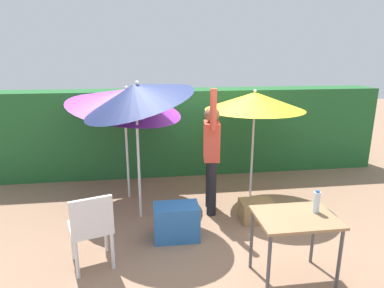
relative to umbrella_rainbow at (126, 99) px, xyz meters
name	(u,v)px	position (x,y,z in m)	size (l,w,h in m)	color
ground_plane	(195,225)	(0.93, -1.13, -1.64)	(24.00, 24.00, 0.00)	#937056
hedge_row	(178,131)	(0.93, 1.17, -0.81)	(8.00, 0.70, 1.66)	#23602D
umbrella_rainbow	(126,99)	(0.00, 0.00, 0.00)	(1.86, 1.83, 2.04)	silver
umbrella_orange	(137,94)	(0.20, -0.79, 0.17)	(1.58, 1.54, 2.22)	silver
umbrella_yellow	(255,101)	(2.01, -0.24, -0.04)	(1.58, 1.58, 1.79)	silver
person_vendor	(211,152)	(1.24, -0.70, -0.71)	(0.26, 0.56, 1.88)	black
chair_plastic	(91,226)	(-0.33, -1.90, -1.13)	(0.55, 0.55, 0.89)	silver
cooler_box	(176,222)	(0.65, -1.43, -1.41)	(0.58, 0.35, 0.47)	#2D6BB7
crate_cardboard	(256,211)	(1.83, -1.10, -1.50)	(0.46, 0.36, 0.29)	#9E7A4C
folding_table	(295,224)	(1.77, -2.41, -0.99)	(0.80, 0.60, 0.74)	#4C4C51
bottle_water	(316,202)	(2.01, -2.36, -0.78)	(0.07, 0.07, 0.24)	silver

